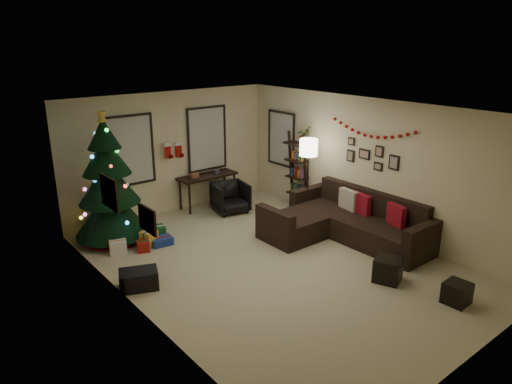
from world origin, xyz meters
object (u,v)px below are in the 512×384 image
christmas_tree (109,187)px  sofa (344,224)px  bookshelf (297,172)px  desk_chair (230,197)px  desk (207,179)px

christmas_tree → sofa: 4.60m
bookshelf → sofa: bearing=-104.8°
desk_chair → bookshelf: 1.63m
desk → bookshelf: 2.09m
christmas_tree → desk: 2.60m
sofa → desk_chair: (-0.86, 2.60, 0.05)m
desk → bookshelf: bookshelf is taller
desk_chair → bookshelf: size_ratio=0.38×
sofa → desk_chair: bearing=108.3°
desk → sofa: bearing=-72.3°
christmas_tree → desk_chair: bearing=-4.2°
desk → christmas_tree: bearing=-169.9°
christmas_tree → bookshelf: christmas_tree is taller
desk → desk_chair: 0.75m
christmas_tree → desk_chair: size_ratio=3.79×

